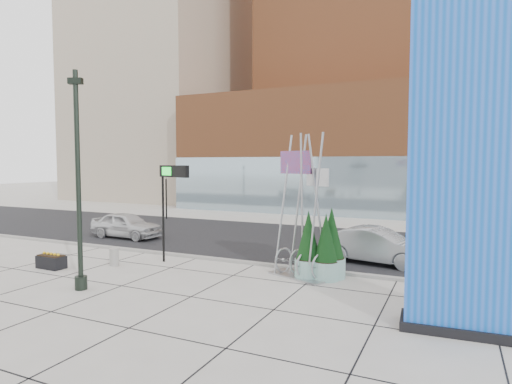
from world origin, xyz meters
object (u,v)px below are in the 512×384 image
at_px(lamp_post, 79,201).
at_px(car_white_west, 126,225).
at_px(overhead_street_sign, 176,179).
at_px(car_silver_mid, 377,246).
at_px(public_art_sculpture, 302,240).
at_px(concrete_bollard, 114,257).
at_px(blue_pylon, 460,165).

xyz_separation_m(lamp_post, car_white_west, (-5.84, 8.81, -2.37)).
bearing_deg(overhead_street_sign, car_silver_mid, 46.14).
distance_m(public_art_sculpture, overhead_street_sign, 6.21).
xyz_separation_m(car_white_west, car_silver_mid, (14.66, -0.39, 0.03)).
bearing_deg(public_art_sculpture, overhead_street_sign, -156.08).
relative_size(lamp_post, car_silver_mid, 1.59).
distance_m(concrete_bollard, car_silver_mid, 11.56).
height_order(public_art_sculpture, car_silver_mid, public_art_sculpture).
height_order(overhead_street_sign, car_silver_mid, overhead_street_sign).
height_order(lamp_post, public_art_sculpture, lamp_post).
bearing_deg(public_art_sculpture, car_silver_mid, 78.56).
bearing_deg(lamp_post, overhead_street_sign, 81.10).
height_order(blue_pylon, overhead_street_sign, blue_pylon).
height_order(blue_pylon, lamp_post, blue_pylon).
relative_size(blue_pylon, overhead_street_sign, 2.10).
xyz_separation_m(overhead_street_sign, car_silver_mid, (8.08, 3.69, -2.96)).
height_order(blue_pylon, car_white_west, blue_pylon).
relative_size(blue_pylon, car_white_west, 2.05).
xyz_separation_m(lamp_post, concrete_bollard, (-1.49, 3.20, -2.75)).
relative_size(blue_pylon, car_silver_mid, 1.91).
bearing_deg(blue_pylon, lamp_post, -176.60).
distance_m(blue_pylon, overhead_street_sign, 11.74).
height_order(public_art_sculpture, concrete_bollard, public_art_sculpture).
bearing_deg(public_art_sculpture, car_white_west, -175.47).
bearing_deg(car_silver_mid, overhead_street_sign, 124.34).
relative_size(lamp_post, concrete_bollard, 10.04).
bearing_deg(car_white_west, lamp_post, -145.50).
distance_m(concrete_bollard, car_white_west, 7.11).
xyz_separation_m(lamp_post, car_silver_mid, (8.82, 8.42, -2.34)).
bearing_deg(car_white_west, public_art_sculpture, -106.48).
bearing_deg(overhead_street_sign, lamp_post, -77.32).
bearing_deg(public_art_sculpture, concrete_bollard, -145.85).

